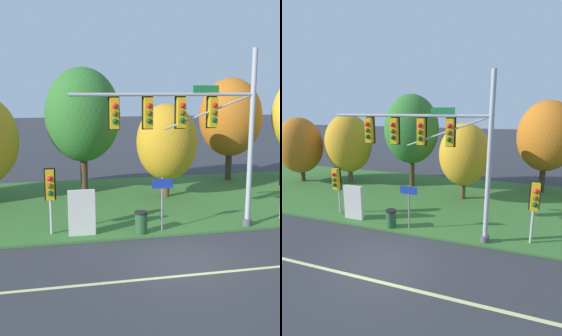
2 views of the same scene
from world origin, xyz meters
TOP-DOWN VIEW (x-y plane):
  - ground_plane at (0.00, 0.00)m, footprint 160.00×160.00m
  - lane_stripe at (0.00, -1.20)m, footprint 36.00×0.16m
  - grass_verge at (0.00, 8.25)m, footprint 48.00×11.50m
  - traffic_signal_mast at (1.30, 2.92)m, footprint 7.85×0.49m
  - pedestrian_signal_further_along at (-4.63, 3.43)m, footprint 0.46×0.55m
  - route_sign_post at (-0.02, 3.06)m, footprint 0.91×0.08m
  - tree_behind_signpost at (-2.72, 10.33)m, footprint 4.22×4.22m
  - tree_mid_verge at (1.72, 8.62)m, footprint 3.36×3.36m
  - tree_tall_centre at (6.95, 12.09)m, footprint 4.05×4.05m
  - info_kiosk at (-3.40, 3.21)m, footprint 1.10×0.24m
  - trash_bin at (-0.97, 2.90)m, footprint 0.56×0.56m

SIDE VIEW (x-z plane):
  - ground_plane at x=0.00m, z-range 0.00..0.00m
  - lane_stripe at x=0.00m, z-range 0.00..0.01m
  - grass_verge at x=0.00m, z-range 0.00..0.10m
  - trash_bin at x=-0.97m, z-range 0.11..1.04m
  - info_kiosk at x=-3.40m, z-range 0.09..1.99m
  - route_sign_post at x=-0.02m, z-range 0.48..2.78m
  - pedestrian_signal_further_along at x=-4.63m, z-range 0.69..3.49m
  - tree_mid_verge at x=1.72m, z-range 0.58..5.76m
  - tree_tall_centre at x=6.95m, z-range 0.89..7.57m
  - tree_behind_signpost at x=-2.72m, z-range 1.03..8.19m
  - traffic_signal_mast at x=1.30m, z-range 0.87..8.48m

